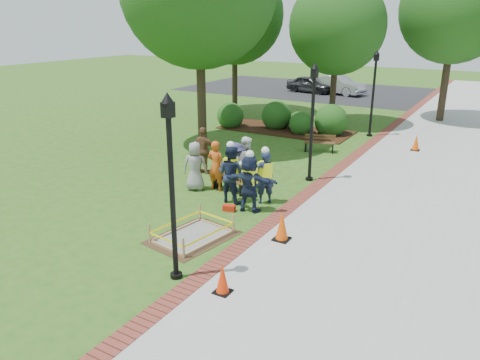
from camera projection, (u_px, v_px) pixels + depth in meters
The scene contains 33 objects.
ground at pixel (205, 220), 13.87m from camera, with size 100.00×100.00×0.00m, color #285116.
sidewalk at pixel (438, 161), 19.63m from camera, with size 6.00×60.00×0.02m, color #9E9E99.
brick_edging at pixel (362, 151), 21.18m from camera, with size 0.50×60.00×0.03m, color maroon.
mulch_bed at pixel (285, 130), 25.08m from camera, with size 7.00×3.00×0.05m, color #381E0F.
parking_lot at pixel (404, 97), 35.89m from camera, with size 36.00×12.00×0.01m, color black.
wet_concrete_pad at pixel (192, 230), 12.69m from camera, with size 2.06×2.55×0.55m.
bench_near at pixel (230, 185), 16.16m from camera, with size 1.39×0.61×0.73m.
bench_far at pixel (319, 146), 21.00m from camera, with size 1.45×0.82×0.75m.
cone_front at pixel (223, 279), 10.08m from camera, with size 0.36×0.36×0.71m.
cone_back at pixel (282, 227), 12.49m from camera, with size 0.42×0.42×0.84m.
cone_far at pixel (416, 143), 21.10m from camera, with size 0.38×0.38×0.76m.
toolbox at pixel (229, 208), 14.53m from camera, with size 0.38×0.21×0.19m, color red.
lamp_near at pixel (171, 176), 10.01m from camera, with size 0.28×0.28×4.26m.
lamp_mid at pixel (312, 114), 16.54m from camera, with size 0.28×0.28×4.26m.
lamp_far at pixel (374, 87), 23.07m from camera, with size 0.28×0.28×4.26m.
tree_back at pixel (337, 26), 24.83m from camera, with size 5.14×5.14×7.88m.
tree_right at pixel (455, 9), 25.48m from camera, with size 5.91×5.91×9.14m.
tree_far at pixel (235, 15), 27.81m from camera, with size 5.86×5.86×8.84m.
shrub_a at pixel (231, 127), 25.87m from camera, with size 1.47×1.47×1.47m, color #164D16.
shrub_b at pixel (276, 128), 25.56m from camera, with size 1.62×1.62×1.62m, color #164D16.
shrub_c at pixel (300, 134), 24.34m from camera, with size 1.23×1.23×1.23m, color #164D16.
shrub_d at pixel (330, 135), 24.17m from camera, with size 1.70×1.70×1.70m, color #164D16.
shrub_e at pixel (298, 129), 25.39m from camera, with size 1.03×1.03×1.03m, color #164D16.
casual_person_a at pixel (195, 166), 16.11m from camera, with size 0.64×0.55×1.71m.
casual_person_b at pixel (216, 166), 16.08m from camera, with size 0.57×0.37×1.76m.
casual_person_c at pixel (246, 161), 16.55m from camera, with size 0.64×0.48×1.78m.
casual_person_d at pixel (204, 151), 17.82m from camera, with size 0.61×0.42×1.81m.
casual_person_e at pixel (236, 167), 15.97m from camera, with size 0.64×0.63×1.72m.
hivis_worker_a at pixel (250, 182), 14.25m from camera, with size 0.62×0.45×1.96m.
hivis_worker_b at pixel (265, 175), 14.91m from camera, with size 0.64×0.64×1.88m.
hivis_worker_c at pixel (231, 172), 15.00m from camera, with size 0.62×0.42×2.03m.
parked_car_a at pixel (310, 93), 38.02m from camera, with size 4.42×1.92×1.44m, color #29292C.
parked_car_b at pixel (337, 94), 37.20m from camera, with size 4.92×2.14×1.60m, color #939397.
Camera 1 is at (7.32, -10.45, 5.66)m, focal length 35.00 mm.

